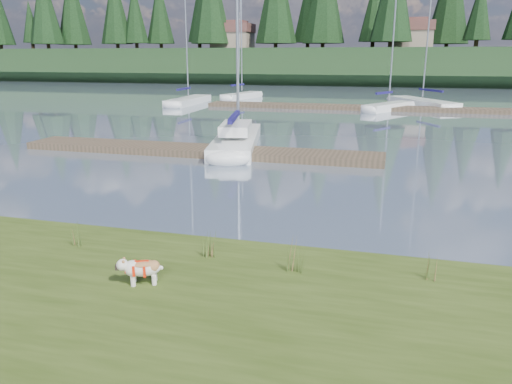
% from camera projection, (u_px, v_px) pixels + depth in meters
% --- Properties ---
extents(ground, '(200.00, 200.00, 0.00)m').
position_uv_depth(ground, '(340.00, 109.00, 40.35)').
color(ground, slate).
rests_on(ground, ground).
extents(bank, '(60.00, 9.00, 0.35)m').
position_uv_depth(bank, '(59.00, 356.00, 6.82)').
color(bank, '#3C4E1A').
rests_on(bank, ground).
extents(ridge, '(200.00, 20.00, 5.00)m').
position_uv_depth(ridge, '(370.00, 67.00, 79.69)').
color(ridge, black).
rests_on(ridge, ground).
extents(bulldog, '(0.79, 0.53, 0.46)m').
position_uv_depth(bulldog, '(142.00, 268.00, 8.54)').
color(bulldog, silver).
rests_on(bulldog, bank).
extents(sailboat_main, '(3.71, 9.36, 13.18)m').
position_uv_depth(sailboat_main, '(238.00, 136.00, 24.07)').
color(sailboat_main, white).
rests_on(sailboat_main, ground).
extents(dock_near, '(16.00, 2.00, 0.30)m').
position_uv_depth(dock_near, '(197.00, 150.00, 21.80)').
color(dock_near, '#4C3D2C').
rests_on(dock_near, ground).
extents(dock_far, '(26.00, 2.20, 0.30)m').
position_uv_depth(dock_far, '(366.00, 108.00, 39.80)').
color(dock_far, '#4C3D2C').
rests_on(dock_far, ground).
extents(sailboat_bg_0, '(1.91, 8.54, 12.26)m').
position_uv_depth(sailboat_bg_0, '(191.00, 100.00, 45.04)').
color(sailboat_bg_0, white).
rests_on(sailboat_bg_0, ground).
extents(sailboat_bg_1, '(2.87, 7.01, 10.40)m').
position_uv_depth(sailboat_bg_1, '(245.00, 95.00, 50.44)').
color(sailboat_bg_1, white).
rests_on(sailboat_bg_1, ground).
extents(sailboat_bg_2, '(4.35, 6.52, 10.22)m').
position_uv_depth(sailboat_bg_2, '(392.00, 106.00, 39.62)').
color(sailboat_bg_2, white).
rests_on(sailboat_bg_2, ground).
extents(sailboat_bg_3, '(6.35, 9.27, 13.90)m').
position_uv_depth(sailboat_bg_3, '(417.00, 101.00, 43.42)').
color(sailboat_bg_3, white).
rests_on(sailboat_bg_3, ground).
extents(weed_0, '(0.17, 0.14, 0.51)m').
position_uv_depth(weed_0, '(206.00, 245.00, 9.74)').
color(weed_0, '#475B23').
rests_on(weed_0, bank).
extents(weed_1, '(0.17, 0.14, 0.55)m').
position_uv_depth(weed_1, '(211.00, 245.00, 9.73)').
color(weed_1, '#475B23').
rests_on(weed_1, bank).
extents(weed_2, '(0.17, 0.14, 0.66)m').
position_uv_depth(weed_2, '(294.00, 256.00, 9.07)').
color(weed_2, '#475B23').
rests_on(weed_2, bank).
extents(weed_3, '(0.17, 0.14, 0.55)m').
position_uv_depth(weed_3, '(76.00, 235.00, 10.28)').
color(weed_3, '#475B23').
rests_on(weed_3, bank).
extents(weed_4, '(0.17, 0.14, 0.52)m').
position_uv_depth(weed_4, '(301.00, 261.00, 9.00)').
color(weed_4, '#475B23').
rests_on(weed_4, bank).
extents(weed_5, '(0.17, 0.14, 0.69)m').
position_uv_depth(weed_5, '(430.00, 265.00, 8.66)').
color(weed_5, '#475B23').
rests_on(weed_5, bank).
extents(mud_lip, '(60.00, 0.50, 0.14)m').
position_uv_depth(mud_lip, '(186.00, 248.00, 10.94)').
color(mud_lip, '#33281C').
rests_on(mud_lip, ground).
extents(conifer_0, '(5.72, 5.72, 14.15)m').
position_uv_depth(conifer_0, '(44.00, 5.00, 85.49)').
color(conifer_0, '#382619').
rests_on(conifer_0, ridge).
extents(conifer_1, '(4.40, 4.40, 11.30)m').
position_uv_depth(conifer_1, '(135.00, 13.00, 85.73)').
color(conifer_1, '#382619').
rests_on(conifer_1, ridge).
extents(conifer_3, '(4.84, 4.84, 12.25)m').
position_uv_depth(conifer_3, '(309.00, 6.00, 78.88)').
color(conifer_3, '#382619').
rests_on(conifer_3, ridge).
extents(conifer_5, '(3.96, 3.96, 10.35)m').
position_uv_depth(conifer_5, '(480.00, 7.00, 70.87)').
color(conifer_5, '#382619').
rests_on(conifer_5, ridge).
extents(house_0, '(6.30, 5.30, 4.65)m').
position_uv_depth(house_0, '(233.00, 36.00, 81.25)').
color(house_0, gray).
rests_on(house_0, ridge).
extents(house_1, '(6.30, 5.30, 4.65)m').
position_uv_depth(house_1, '(412.00, 34.00, 75.02)').
color(house_1, gray).
rests_on(house_1, ridge).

